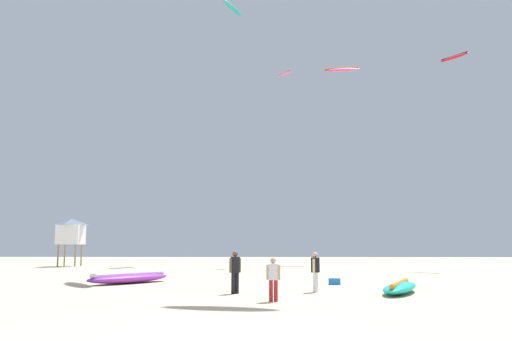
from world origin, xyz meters
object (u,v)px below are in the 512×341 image
cooler_box (334,281)px  kite_aloft_1 (285,74)px  person_left (315,269)px  kite_aloft_3 (342,70)px  kite_aloft_0 (454,57)px  kite_grounded_near (400,287)px  kite_aloft_5 (232,8)px  kite_grounded_mid (129,278)px  lifeguard_tower (71,231)px  person_foreground (273,276)px  person_midground (235,269)px

cooler_box → kite_aloft_1: 28.49m
person_left → kite_aloft_3: size_ratio=0.43×
person_left → kite_aloft_3: kite_aloft_3 is taller
kite_aloft_0 → kite_aloft_1: kite_aloft_0 is taller
kite_grounded_near → kite_aloft_5: size_ratio=1.02×
kite_grounded_mid → kite_aloft_3: kite_aloft_3 is taller
cooler_box → kite_aloft_0: size_ratio=0.21×
kite_grounded_near → lifeguard_tower: size_ratio=1.06×
kite_grounded_near → kite_aloft_1: bearing=98.3°
person_foreground → cooler_box: 8.23m
person_foreground → lifeguard_tower: size_ratio=0.38×
cooler_box → person_left: bearing=-108.2°
kite_aloft_3 → person_left: bearing=-100.7°
kite_aloft_0 → kite_aloft_5: bearing=153.3°
person_foreground → kite_aloft_5: kite_aloft_5 is taller
kite_aloft_1 → lifeguard_tower: bearing=-171.9°
kite_aloft_0 → person_left: bearing=-123.7°
person_left → kite_grounded_near: size_ratio=0.39×
person_foreground → kite_aloft_0: (16.13, 25.05, 17.18)m
person_foreground → kite_aloft_0: size_ratio=0.59×
person_midground → kite_aloft_3: (9.37, 32.19, 19.38)m
person_left → kite_grounded_mid: person_left is taller
kite_aloft_0 → kite_aloft_3: (-8.33, 10.01, 2.31)m
person_midground → kite_aloft_3: kite_aloft_3 is taller
kite_grounded_mid → kite_aloft_3: (15.20, 26.94, 20.13)m
kite_aloft_0 → kite_grounded_near: bearing=-116.3°
person_midground → kite_aloft_3: 38.72m
person_foreground → kite_grounded_near: 6.22m
person_left → kite_aloft_0: 30.93m
person_midground → kite_grounded_mid: (-5.83, 5.25, -0.74)m
person_left → kite_aloft_5: size_ratio=0.39×
lifeguard_tower → cooler_box: lifeguard_tower is taller
kite_aloft_1 → person_midground: bearing=-96.5°
kite_grounded_near → kite_grounded_mid: size_ratio=0.95×
person_foreground → person_midground: person_midground is taller
cooler_box → kite_grounded_mid: bearing=176.9°
kite_grounded_mid → kite_aloft_1: 29.30m
person_midground → person_left: (3.41, 0.72, -0.03)m
person_left → kite_aloft_1: kite_aloft_1 is taller
kite_grounded_mid → cooler_box: (10.55, -0.57, -0.12)m
kite_grounded_mid → person_foreground: bearing=-47.7°
kite_aloft_1 → kite_aloft_5: 12.21m
person_midground → kite_aloft_1: (3.05, 26.67, 17.18)m
person_midground → kite_aloft_1: 31.87m
kite_grounded_near → lifeguard_tower: 33.07m
kite_aloft_3 → person_foreground: bearing=-102.5°
kite_aloft_3 → kite_aloft_5: kite_aloft_5 is taller
person_foreground → person_left: size_ratio=0.92×
person_left → cooler_box: (1.30, 3.96, -0.83)m
lifeguard_tower → kite_aloft_3: (25.38, 8.23, 17.35)m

